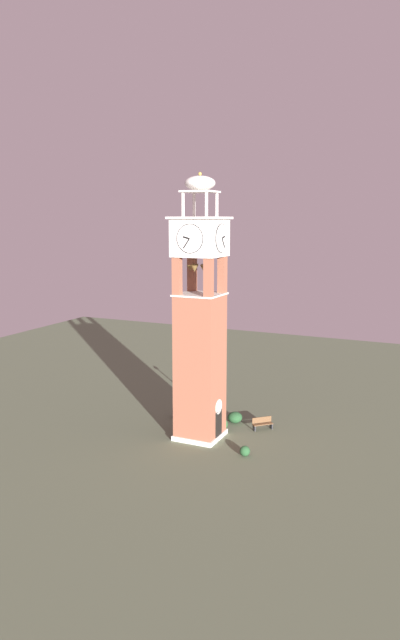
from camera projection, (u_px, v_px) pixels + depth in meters
ground at (200, 437)px, 42.61m from camera, size 80.00×80.00×0.00m
clock_tower at (200, 331)px, 41.21m from camera, size 3.57×3.57×19.15m
park_bench at (262, 423)px, 44.06m from camera, size 1.43×1.45×0.95m
lamp_post at (206, 382)px, 48.21m from camera, size 0.36×0.36×3.48m
trash_bin at (176, 412)px, 46.77m from camera, size 0.52×0.52×0.80m
shrub_near_entry at (245, 451)px, 39.13m from camera, size 0.71×0.71×0.71m
shrub_left_of_tower at (223, 424)px, 43.98m from camera, size 0.77×0.77×0.90m
shrub_behind_bench at (235, 417)px, 45.53m from camera, size 1.16×1.16×0.87m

